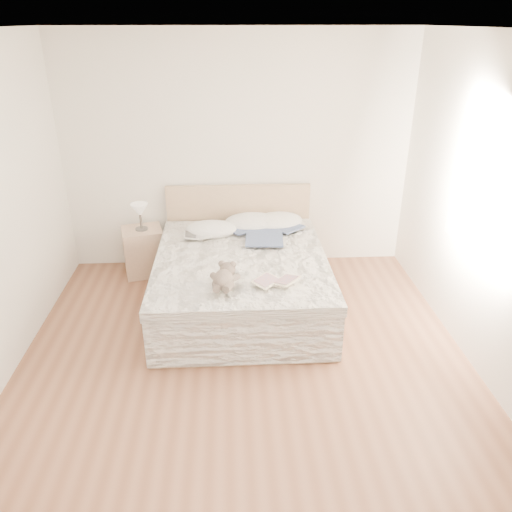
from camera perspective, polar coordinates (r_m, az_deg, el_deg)
The scene contains 16 objects.
floor at distance 4.40m, azimuth -1.21°, elevation -13.31°, with size 4.00×4.50×0.00m, color brown.
ceiling at distance 3.44m, azimuth -1.66°, elevation 24.49°, with size 4.00×4.50×0.00m, color white.
wall_back at distance 5.86m, azimuth -2.14°, elevation 11.53°, with size 4.00×0.02×2.70m, color white.
wall_front at distance 1.84m, azimuth 1.10°, elevation -24.37°, with size 4.00×0.02×2.70m, color white.
wall_right at distance 4.26m, azimuth 26.61°, elevation 3.40°, with size 0.02×4.50×2.70m, color white.
window at distance 4.47m, azimuth 24.98°, elevation 6.05°, with size 0.02×1.30×1.10m, color white.
bed at distance 5.24m, azimuth -1.71°, elevation -2.47°, with size 1.72×2.14×1.00m.
nightstand at distance 6.03m, azimuth -12.70°, elevation 0.54°, with size 0.45×0.40×0.56m, color tan.
table_lamp at distance 5.83m, azimuth -13.14°, elevation 5.00°, with size 0.26×0.26×0.31m.
pillow_left at distance 5.59m, azimuth -5.14°, elevation 3.07°, with size 0.57×0.40×0.17m, color white.
pillow_middle at distance 5.76m, azimuth -0.46°, elevation 3.89°, with size 0.64×0.44×0.19m, color white.
pillow_right at distance 5.79m, azimuth 2.40°, elevation 3.98°, with size 0.61×0.43×0.18m, color white.
blouse at distance 5.42m, azimuth 0.95°, elevation 2.36°, with size 0.63×0.67×0.03m, color navy, non-canonical shape.
photo_book at distance 5.45m, azimuth -6.67°, elevation 2.32°, with size 0.31×0.21×0.02m, color silver.
childrens_book at distance 4.48m, azimuth 2.33°, elevation -2.91°, with size 0.37×0.25×0.02m, color #FBEDC7.
teddy_bear at distance 4.38m, azimuth -3.77°, elevation -3.39°, with size 0.23×0.33×0.18m, color #6B5C51, non-canonical shape.
Camera 1 is at (-0.10, -3.43, 2.76)m, focal length 35.00 mm.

